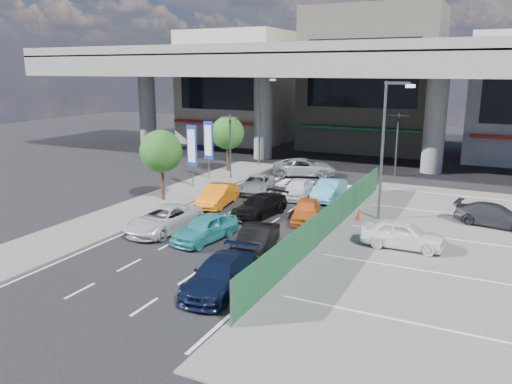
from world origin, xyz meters
The scene contains 29 objects.
ground centered at (0.00, 0.00, 0.00)m, with size 120.00×120.00×0.00m, color black.
parking_lot centered at (11.00, 2.00, 0.03)m, with size 12.00×28.00×0.06m, color #585856.
sidewalk_left centered at (-7.00, 4.00, 0.06)m, with size 4.00×30.00×0.12m, color #585856.
fence_run centered at (5.30, 1.00, 0.90)m, with size 0.16×22.00×1.80m, color #1C532D, non-canonical shape.
expressway centered at (0.00, 22.00, 8.76)m, with size 64.00×14.00×10.75m.
building_west centered at (-16.00, 31.97, 6.49)m, with size 12.00×10.90×13.00m.
building_center centered at (0.00, 32.97, 7.49)m, with size 14.00×10.90×15.00m.
traffic_light_left centered at (-6.20, 12.00, 3.94)m, with size 1.60×1.24×5.20m.
traffic_light_right centered at (5.50, 19.00, 3.94)m, with size 1.60×1.24×5.20m.
street_lamp_right centered at (7.17, 6.00, 4.77)m, with size 1.65×0.22×8.00m.
street_lamp_left centered at (-6.33, 18.00, 4.77)m, with size 1.65×0.22×8.00m.
signboard_near centered at (-7.20, 7.99, 3.06)m, with size 0.80×0.14×4.70m.
signboard_far centered at (-7.60, 10.99, 3.06)m, with size 0.80×0.14×4.70m.
tree_near centered at (-7.00, 4.00, 3.39)m, with size 2.80×2.80×4.80m.
tree_far centered at (-7.80, 14.50, 3.39)m, with size 2.80×2.80×4.80m.
minivan_navy_back centered at (3.43, -6.45, 0.67)m, with size 1.88×4.62×1.34m, color black.
sedan_white_mid_left centered at (-3.11, -1.28, 0.69)m, with size 2.27×4.93×1.37m, color silver.
taxi_teal_mid centered at (-0.23, -1.63, 0.69)m, with size 1.63×4.05×1.38m, color teal.
hatch_black_mid_right centered at (2.97, -2.24, 0.68)m, with size 1.45×4.16×1.37m, color black.
taxi_orange_left centered at (-3.07, 4.57, 0.69)m, with size 1.46×4.19×1.38m, color orange.
sedan_black_mid centered at (0.38, 3.60, 0.64)m, with size 1.79×4.39×1.28m, color black.
taxi_orange_right centered at (3.26, 3.89, 0.65)m, with size 1.53×3.80×1.29m, color #D2621F.
wagon_silver_front_left centered at (-2.44, 9.02, 0.61)m, with size 2.03×4.41×1.22m, color #A7A9AF.
sedan_white_front_mid centered at (0.84, 8.76, 0.66)m, with size 1.56×3.88×1.32m, color white.
kei_truck_front_right centered at (2.94, 9.21, 0.69)m, with size 1.46×4.19×1.38m, color #499ABE.
crossing_wagon_silver centered at (-1.33, 15.81, 0.72)m, with size 2.40×5.21×1.45m, color #97989D.
parked_sedan_white centered at (9.14, 1.59, 0.75)m, with size 1.63×4.04×1.38m, color white.
parked_sedan_dgrey centered at (13.15, 7.46, 0.68)m, with size 1.73×4.26×1.24m, color #2E2F34.
traffic_cone centered at (6.02, 5.26, 0.38)m, with size 0.33×0.33×0.65m, color red.
Camera 1 is at (12.78, -22.52, 8.62)m, focal length 35.00 mm.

